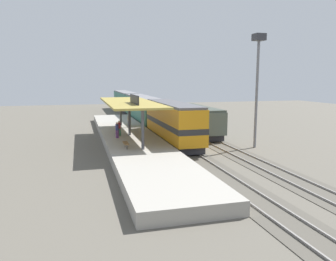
{
  "coord_description": "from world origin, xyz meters",
  "views": [
    {
      "loc": [
        -10.01,
        -36.75,
        7.18
      ],
      "look_at": [
        -1.38,
        -4.72,
        2.0
      ],
      "focal_mm": 35.37,
      "sensor_mm": 36.0,
      "label": 1
    }
  ],
  "objects_px": {
    "platform_bench": "(126,143)",
    "passenger_carriage_front": "(142,109)",
    "freight_car": "(197,120)",
    "person_boarding": "(119,127)",
    "person_waiting": "(129,120)",
    "person_walking": "(117,129)",
    "light_mast": "(258,67)",
    "passenger_carriage_rear": "(125,101)",
    "locomotive": "(172,122)"
  },
  "relations": [
    {
      "from": "platform_bench",
      "to": "passenger_carriage_rear",
      "type": "distance_m",
      "value": 44.7
    },
    {
      "from": "passenger_carriage_rear",
      "to": "person_waiting",
      "type": "bearing_deg",
      "value": -96.88
    },
    {
      "from": "passenger_carriage_front",
      "to": "passenger_carriage_rear",
      "type": "bearing_deg",
      "value": 90.0
    },
    {
      "from": "locomotive",
      "to": "person_boarding",
      "type": "xyz_separation_m",
      "value": [
        -5.79,
        1.35,
        -0.56
      ]
    },
    {
      "from": "light_mast",
      "to": "person_boarding",
      "type": "height_order",
      "value": "light_mast"
    },
    {
      "from": "passenger_carriage_front",
      "to": "locomotive",
      "type": "bearing_deg",
      "value": -90.0
    },
    {
      "from": "platform_bench",
      "to": "light_mast",
      "type": "relative_size",
      "value": 0.15
    },
    {
      "from": "freight_car",
      "to": "person_walking",
      "type": "xyz_separation_m",
      "value": [
        -10.78,
        -4.49,
        -0.12
      ]
    },
    {
      "from": "passenger_carriage_rear",
      "to": "freight_car",
      "type": "height_order",
      "value": "passenger_carriage_rear"
    },
    {
      "from": "locomotive",
      "to": "freight_car",
      "type": "xyz_separation_m",
      "value": [
        4.6,
        4.51,
        -0.44
      ]
    },
    {
      "from": "platform_bench",
      "to": "freight_car",
      "type": "height_order",
      "value": "freight_car"
    },
    {
      "from": "freight_car",
      "to": "person_waiting",
      "type": "bearing_deg",
      "value": 160.65
    },
    {
      "from": "light_mast",
      "to": "locomotive",
      "type": "bearing_deg",
      "value": 150.39
    },
    {
      "from": "locomotive",
      "to": "person_waiting",
      "type": "xyz_separation_m",
      "value": [
        -3.78,
        7.45,
        -0.56
      ]
    },
    {
      "from": "freight_car",
      "to": "person_boarding",
      "type": "distance_m",
      "value": 10.86
    },
    {
      "from": "person_waiting",
      "to": "person_walking",
      "type": "distance_m",
      "value": 7.8
    },
    {
      "from": "person_walking",
      "to": "locomotive",
      "type": "bearing_deg",
      "value": -0.24
    },
    {
      "from": "person_waiting",
      "to": "person_walking",
      "type": "xyz_separation_m",
      "value": [
        -2.39,
        -7.43,
        0.0
      ]
    },
    {
      "from": "person_walking",
      "to": "person_boarding",
      "type": "xyz_separation_m",
      "value": [
        0.39,
        1.33,
        0.0
      ]
    },
    {
      "from": "freight_car",
      "to": "person_waiting",
      "type": "xyz_separation_m",
      "value": [
        -8.38,
        2.94,
        -0.12
      ]
    },
    {
      "from": "passenger_carriage_front",
      "to": "passenger_carriage_rear",
      "type": "xyz_separation_m",
      "value": [
        0.0,
        20.8,
        0.0
      ]
    },
    {
      "from": "person_walking",
      "to": "passenger_carriage_front",
      "type": "bearing_deg",
      "value": 71.04
    },
    {
      "from": "freight_car",
      "to": "light_mast",
      "type": "xyz_separation_m",
      "value": [
        3.2,
        -8.94,
        6.43
      ]
    },
    {
      "from": "person_boarding",
      "to": "freight_car",
      "type": "bearing_deg",
      "value": 16.91
    },
    {
      "from": "freight_car",
      "to": "light_mast",
      "type": "bearing_deg",
      "value": -70.31
    },
    {
      "from": "light_mast",
      "to": "freight_car",
      "type": "bearing_deg",
      "value": 109.69
    },
    {
      "from": "person_waiting",
      "to": "freight_car",
      "type": "bearing_deg",
      "value": -19.35
    },
    {
      "from": "platform_bench",
      "to": "person_boarding",
      "type": "distance_m",
      "value": 6.86
    },
    {
      "from": "passenger_carriage_front",
      "to": "freight_car",
      "type": "bearing_deg",
      "value": -71.17
    },
    {
      "from": "platform_bench",
      "to": "person_waiting",
      "type": "xyz_separation_m",
      "value": [
        2.22,
        12.94,
        0.51
      ]
    },
    {
      "from": "passenger_carriage_front",
      "to": "platform_bench",
      "type": "bearing_deg",
      "value": -104.33
    },
    {
      "from": "platform_bench",
      "to": "passenger_carriage_front",
      "type": "height_order",
      "value": "passenger_carriage_front"
    },
    {
      "from": "passenger_carriage_front",
      "to": "person_boarding",
      "type": "distance_m",
      "value": 17.63
    },
    {
      "from": "passenger_carriage_front",
      "to": "light_mast",
      "type": "bearing_deg",
      "value": -70.83
    },
    {
      "from": "locomotive",
      "to": "passenger_carriage_rear",
      "type": "xyz_separation_m",
      "value": [
        0.0,
        38.8,
        -0.1
      ]
    },
    {
      "from": "locomotive",
      "to": "freight_car",
      "type": "height_order",
      "value": "locomotive"
    },
    {
      "from": "platform_bench",
      "to": "light_mast",
      "type": "distance_m",
      "value": 15.53
    },
    {
      "from": "locomotive",
      "to": "person_boarding",
      "type": "bearing_deg",
      "value": 166.83
    },
    {
      "from": "passenger_carriage_rear",
      "to": "platform_bench",
      "type": "bearing_deg",
      "value": -97.72
    },
    {
      "from": "freight_car",
      "to": "person_waiting",
      "type": "distance_m",
      "value": 8.89
    },
    {
      "from": "light_mast",
      "to": "person_waiting",
      "type": "bearing_deg",
      "value": 134.26
    },
    {
      "from": "platform_bench",
      "to": "person_waiting",
      "type": "bearing_deg",
      "value": 80.28
    },
    {
      "from": "platform_bench",
      "to": "light_mast",
      "type": "height_order",
      "value": "light_mast"
    },
    {
      "from": "platform_bench",
      "to": "passenger_carriage_front",
      "type": "xyz_separation_m",
      "value": [
        6.0,
        23.48,
        0.97
      ]
    },
    {
      "from": "passenger_carriage_front",
      "to": "freight_car",
      "type": "distance_m",
      "value": 14.26
    },
    {
      "from": "platform_bench",
      "to": "passenger_carriage_rear",
      "type": "xyz_separation_m",
      "value": [
        6.0,
        44.28,
        0.97
      ]
    },
    {
      "from": "light_mast",
      "to": "person_walking",
      "type": "distance_m",
      "value": 16.06
    },
    {
      "from": "platform_bench",
      "to": "passenger_carriage_rear",
      "type": "relative_size",
      "value": 0.08
    },
    {
      "from": "locomotive",
      "to": "person_waiting",
      "type": "distance_m",
      "value": 8.38
    },
    {
      "from": "passenger_carriage_rear",
      "to": "person_waiting",
      "type": "distance_m",
      "value": 31.58
    }
  ]
}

